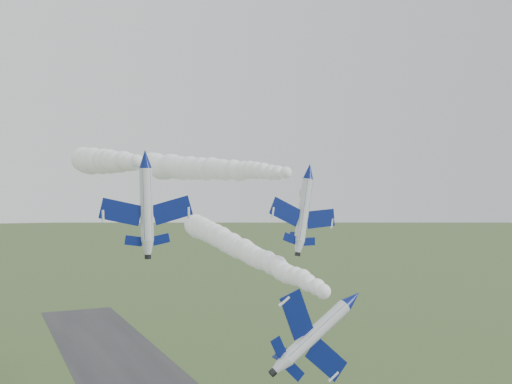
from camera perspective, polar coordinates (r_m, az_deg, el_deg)
jet_lead at (r=63.76m, az=9.68°, el=-10.49°), size 6.41×13.19×9.02m
smoke_trail_jet_lead at (r=95.47m, az=-1.53°, el=-5.64°), size 5.48×64.12×4.65m
jet_pair_left at (r=71.76m, az=-11.00°, el=3.31°), size 11.36×13.59×3.35m
smoke_trail_jet_pair_left at (r=105.96m, az=-14.95°, el=2.99°), size 9.78×63.01×5.51m
jet_pair_right at (r=80.44m, az=5.37°, el=2.10°), size 10.90×13.17×3.57m
smoke_trail_jet_pair_right at (r=111.90m, az=-5.20°, el=2.36°), size 12.09×66.17×5.76m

